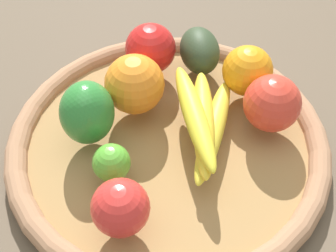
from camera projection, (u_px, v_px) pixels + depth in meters
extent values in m
plane|color=brown|center=(168.00, 151.00, 0.68)|extent=(2.40, 2.40, 0.00)
cylinder|color=#9B7444|center=(168.00, 147.00, 0.68)|extent=(0.42, 0.42, 0.02)
torus|color=#A27151|center=(168.00, 143.00, 0.67)|extent=(0.44, 0.44, 0.03)
sphere|color=orange|center=(246.00, 70.00, 0.69)|extent=(0.07, 0.07, 0.07)
ellipsoid|color=yellow|center=(213.00, 129.00, 0.65)|extent=(0.17, 0.13, 0.03)
ellipsoid|color=yellow|center=(203.00, 122.00, 0.64)|extent=(0.14, 0.16, 0.03)
ellipsoid|color=yellow|center=(195.00, 116.00, 0.63)|extent=(0.11, 0.18, 0.03)
ellipsoid|color=#2E7D32|center=(87.00, 113.00, 0.63)|extent=(0.10, 0.10, 0.09)
sphere|color=red|center=(120.00, 208.00, 0.55)|extent=(0.08, 0.08, 0.07)
sphere|color=#52A72F|center=(111.00, 163.00, 0.60)|extent=(0.06, 0.06, 0.05)
sphere|color=orange|center=(133.00, 85.00, 0.66)|extent=(0.09, 0.09, 0.08)
sphere|color=red|center=(151.00, 49.00, 0.72)|extent=(0.11, 0.11, 0.08)
ellipsoid|color=#2D3C25|center=(200.00, 50.00, 0.73)|extent=(0.09, 0.10, 0.06)
sphere|color=red|center=(272.00, 103.00, 0.65)|extent=(0.10, 0.10, 0.08)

